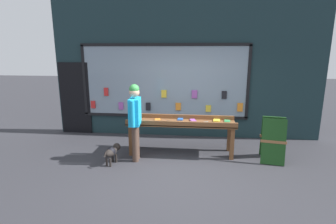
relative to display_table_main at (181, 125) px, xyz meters
The scene contains 6 objects.
ground_plane 1.20m from the display_table_main, 90.02° to the right, with size 40.00×40.00×0.00m, color #2D2D33.
shopfront_facade 1.84m from the display_table_main, 92.99° to the left, with size 7.46×0.29×3.80m.
display_table_main is the anchor object (origin of this frame).
person_browsing 1.17m from the display_table_main, 151.63° to the right, with size 0.25×0.68×1.72m.
small_dog 1.71m from the display_table_main, 151.51° to the right, with size 0.28×0.58×0.40m.
sandwich_board_sign 2.08m from the display_table_main, ahead, with size 0.60×0.68×0.99m.
Camera 1 is at (0.35, -5.01, 2.41)m, focal length 28.00 mm.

